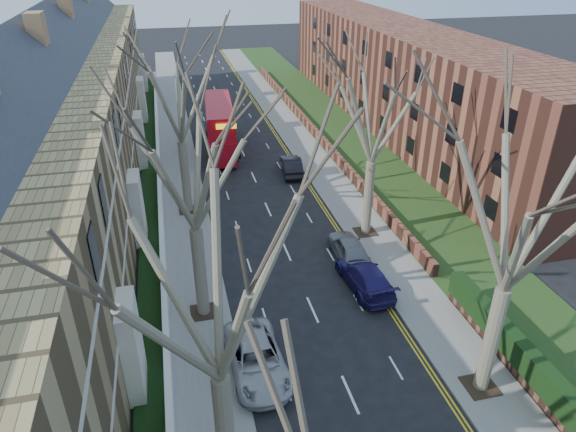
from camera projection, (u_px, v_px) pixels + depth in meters
pavement_left at (178, 157)px, 46.83m from camera, size 3.00×102.00×0.12m
pavement_right at (304, 146)px, 49.29m from camera, size 3.00×102.00×0.12m
terrace_left at (64, 134)px, 35.82m from camera, size 9.70×78.00×13.60m
flats_right at (402, 78)px, 52.73m from camera, size 13.97×54.00×10.00m
front_wall_left at (160, 189)px, 39.37m from camera, size 0.30×78.00×1.00m
grass_verge_right at (349, 141)px, 50.17m from camera, size 6.00×102.00×0.06m
tree_left_mid at (211, 267)px, 14.13m from camera, size 10.50×10.50×14.71m
tree_left_far at (188, 150)px, 22.84m from camera, size 10.15×10.15×14.22m
tree_left_dist at (175, 80)px, 32.97m from camera, size 10.50×10.50×14.71m
tree_right_mid at (527, 194)px, 18.18m from camera, size 10.50×10.50×14.71m
tree_right_far at (376, 98)px, 30.32m from camera, size 10.15×10.15×14.22m
double_decker_bus at (220, 128)px, 47.44m from camera, size 3.25×10.69×4.43m
car_left_far at (257, 359)px, 23.28m from camera, size 2.70×5.40×1.47m
car_right_near at (365, 276)px, 29.01m from camera, size 2.33×5.17×1.47m
car_right_mid at (349, 248)px, 31.64m from camera, size 1.90×4.46×1.50m
car_right_far at (291, 165)px, 43.32m from camera, size 2.02×4.58×1.46m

